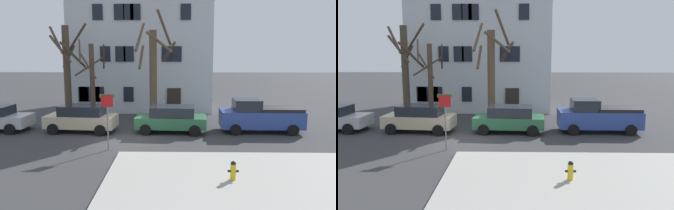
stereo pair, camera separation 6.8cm
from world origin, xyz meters
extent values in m
plane|color=#38383A|center=(0.00, 0.00, 0.00)|extent=(120.00, 120.00, 0.00)
cube|color=#A8A59E|center=(5.69, -6.68, 0.06)|extent=(11.28, 8.04, 0.12)
cube|color=silver|center=(-0.01, 10.98, 4.80)|extent=(11.62, 6.38, 9.60)
cube|color=#2D231E|center=(2.73, 7.74, 1.05)|extent=(1.10, 0.12, 2.10)
cube|color=black|center=(-4.56, 7.75, 1.60)|extent=(0.80, 0.08, 1.20)
cube|color=black|center=(-4.48, 7.75, 1.60)|extent=(0.80, 0.08, 1.20)
cube|color=black|center=(-3.62, 7.75, 1.60)|extent=(0.80, 0.08, 1.20)
cube|color=black|center=(-3.30, 7.75, 1.60)|extent=(0.80, 0.08, 1.20)
cube|color=black|center=(-0.91, 7.75, 1.60)|extent=(0.80, 0.08, 1.20)
cube|color=black|center=(-2.69, 7.75, 4.80)|extent=(0.80, 0.08, 1.20)
cube|color=black|center=(-1.49, 7.75, 4.80)|extent=(0.80, 0.08, 1.20)
cube|color=black|center=(-0.84, 7.75, 4.80)|extent=(0.80, 0.08, 1.20)
cube|color=black|center=(2.15, 7.75, 4.80)|extent=(0.80, 0.08, 1.20)
cube|color=black|center=(2.92, 7.75, 4.80)|extent=(0.80, 0.08, 1.20)
cube|color=black|center=(-3.20, 7.75, 8.00)|extent=(0.80, 0.08, 1.20)
cube|color=black|center=(-1.52, 7.75, 8.00)|extent=(0.80, 0.08, 1.20)
cube|color=black|center=(-0.80, 7.75, 8.00)|extent=(0.80, 0.08, 1.20)
cube|color=black|center=(-0.27, 7.75, 8.00)|extent=(0.80, 0.08, 1.20)
cube|color=black|center=(3.62, 7.75, 8.00)|extent=(0.80, 0.08, 1.20)
cylinder|color=#4C3D2D|center=(-5.02, 5.42, 3.42)|extent=(0.50, 0.50, 6.83)
cylinder|color=#4C3D2D|center=(-5.49, 4.86, 5.79)|extent=(1.34, 1.16, 1.94)
cylinder|color=#4C3D2D|center=(-4.97, 5.87, 4.63)|extent=(1.05, 0.27, 1.65)
cylinder|color=#4C3D2D|center=(-5.17, 4.69, 5.16)|extent=(1.64, 0.50, 1.94)
cylinder|color=#4C3D2D|center=(-4.44, 6.25, 5.99)|extent=(1.85, 1.36, 2.04)
cylinder|color=#4C3D2D|center=(-4.32, 4.79, 4.76)|extent=(1.47, 1.59, 1.85)
cylinder|color=#4C3D2D|center=(-3.08, 4.93, 2.76)|extent=(0.34, 0.34, 5.53)
cylinder|color=#4C3D2D|center=(-3.20, 4.37, 4.03)|extent=(1.25, 0.39, 1.82)
cylinder|color=#4C3D2D|center=(-3.52, 5.88, 3.90)|extent=(2.01, 1.02, 1.40)
cylinder|color=#4C3D2D|center=(-3.83, 4.72, 5.05)|extent=(0.56, 1.62, 1.63)
cylinder|color=#4C3D2D|center=(-2.25, 5.12, 4.60)|extent=(0.53, 1.76, 1.75)
cylinder|color=brown|center=(1.30, 4.36, 3.21)|extent=(0.52, 0.52, 6.42)
cylinder|color=brown|center=(0.48, 4.40, 4.61)|extent=(0.28, 1.77, 1.61)
cylinder|color=brown|center=(2.08, 3.95, 6.53)|extent=(1.03, 1.77, 2.27)
cylinder|color=brown|center=(0.39, 4.55, 5.98)|extent=(0.58, 1.99, 2.02)
cylinder|color=brown|center=(1.78, 3.56, 5.60)|extent=(1.77, 1.16, 1.41)
cylinder|color=brown|center=(2.38, 4.76, 4.96)|extent=(1.02, 2.30, 1.42)
cylinder|color=black|center=(-7.21, 0.98, 0.34)|extent=(0.69, 0.26, 0.68)
cylinder|color=black|center=(-7.09, 2.84, 0.34)|extent=(0.69, 0.26, 0.68)
cube|color=#C6B793|center=(-3.06, 1.79, 0.70)|extent=(4.49, 2.16, 0.75)
cube|color=#1E232B|center=(-2.97, 1.78, 1.38)|extent=(2.82, 1.80, 0.62)
cylinder|color=black|center=(-4.61, 1.03, 0.34)|extent=(0.70, 0.28, 0.68)
cylinder|color=black|center=(-4.45, 2.81, 0.34)|extent=(0.70, 0.28, 0.68)
cylinder|color=black|center=(-1.66, 0.77, 0.34)|extent=(0.70, 0.28, 0.68)
cylinder|color=black|center=(-1.51, 2.55, 0.34)|extent=(0.70, 0.28, 0.68)
cube|color=#2D6B42|center=(2.57, 1.81, 0.67)|extent=(4.46, 2.14, 0.71)
cube|color=#1E232B|center=(2.65, 1.80, 1.34)|extent=(2.80, 1.81, 0.62)
cylinder|color=black|center=(1.03, 0.97, 0.34)|extent=(0.69, 0.26, 0.68)
cylinder|color=black|center=(1.15, 2.83, 0.34)|extent=(0.69, 0.26, 0.68)
cylinder|color=black|center=(3.98, 0.78, 0.34)|extent=(0.69, 0.26, 0.68)
cylinder|color=black|center=(4.10, 2.64, 0.34)|extent=(0.69, 0.26, 0.68)
cube|color=#2D4799|center=(8.19, 2.03, 0.85)|extent=(5.05, 2.00, 1.05)
cube|color=#1E232B|center=(7.28, 2.04, 1.72)|extent=(1.63, 1.72, 0.70)
cube|color=black|center=(9.30, 2.01, 1.47)|extent=(2.64, 1.89, 0.20)
cylinder|color=black|center=(6.47, 1.09, 0.34)|extent=(0.68, 0.23, 0.68)
cylinder|color=black|center=(6.49, 3.02, 0.34)|extent=(0.68, 0.23, 0.68)
cylinder|color=black|center=(9.89, 1.04, 0.34)|extent=(0.68, 0.23, 0.68)
cylinder|color=black|center=(9.91, 2.97, 0.34)|extent=(0.68, 0.23, 0.68)
cylinder|color=gold|center=(5.05, -6.12, 0.43)|extent=(0.22, 0.22, 0.62)
sphere|color=black|center=(5.05, -6.12, 0.76)|extent=(0.21, 0.21, 0.21)
cylinder|color=black|center=(4.89, -6.12, 0.46)|extent=(0.10, 0.09, 0.09)
cylinder|color=black|center=(5.21, -6.12, 0.46)|extent=(0.10, 0.09, 0.09)
cylinder|color=slate|center=(-0.61, -2.05, 1.43)|extent=(0.07, 0.07, 2.86)
cube|color=red|center=(-0.61, -2.07, 2.56)|extent=(0.60, 0.03, 0.60)
cube|color=#1E8C38|center=(-0.61, -2.03, 2.81)|extent=(0.76, 0.02, 0.18)
camera|label=1|loc=(2.78, -18.13, 5.02)|focal=34.93mm
camera|label=2|loc=(2.85, -18.13, 5.02)|focal=34.93mm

